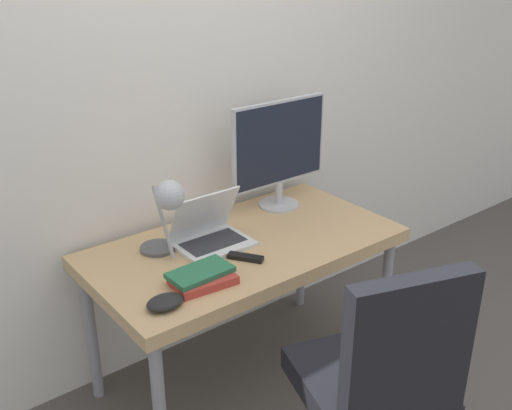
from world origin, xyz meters
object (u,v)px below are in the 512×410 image
object	(u,v)px
monitor	(279,148)
desk_lamp	(167,205)
game_controller	(165,302)
office_chair	(381,379)
laptop	(210,234)
book_stack	(202,277)

from	to	relation	value
monitor	desk_lamp	size ratio (longest dim) A/B	1.54
desk_lamp	game_controller	world-z (taller)	desk_lamp
office_chair	monitor	bearing A→B (deg)	66.79
laptop	monitor	size ratio (longest dim) A/B	0.57
laptop	book_stack	xyz separation A→B (m)	(-0.21, -0.25, -0.02)
monitor	book_stack	distance (m)	0.86
office_chair	book_stack	world-z (taller)	office_chair
monitor	book_stack	size ratio (longest dim) A/B	2.18
laptop	game_controller	distance (m)	0.51
monitor	office_chair	distance (m)	1.27
office_chair	book_stack	bearing A→B (deg)	109.39
laptop	monitor	xyz separation A→B (m)	(0.51, 0.14, 0.25)
office_chair	book_stack	xyz separation A→B (m)	(-0.25, 0.70, 0.16)
book_stack	monitor	bearing A→B (deg)	28.86
monitor	game_controller	distance (m)	1.06
book_stack	game_controller	size ratio (longest dim) A/B	1.78
desk_lamp	monitor	bearing A→B (deg)	12.13
office_chair	laptop	bearing A→B (deg)	92.24
office_chair	book_stack	size ratio (longest dim) A/B	4.17
laptop	book_stack	size ratio (longest dim) A/B	1.24
monitor	game_controller	bearing A→B (deg)	-153.68
desk_lamp	office_chair	xyz separation A→B (m)	(0.24, -0.94, -0.38)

